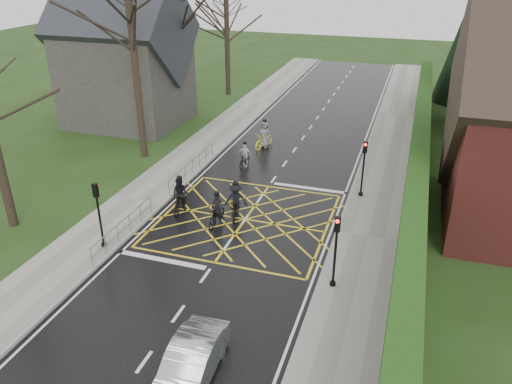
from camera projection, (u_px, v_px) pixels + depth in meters
The scene contains 22 objects.
ground at pixel (245, 219), 24.69m from camera, with size 120.00×120.00×0.00m, color #1E3110.
road at pixel (245, 219), 24.69m from camera, with size 9.00×80.00×0.01m, color black.
sidewalk_right at pixel (368, 238), 22.99m from camera, with size 3.00×80.00×0.15m, color gray.
sidewalk_left at pixel (138, 201), 26.33m from camera, with size 3.00×80.00×0.15m, color gray.
stone_wall at pixel (413, 185), 27.51m from camera, with size 0.50×38.00×0.70m, color slate.
hedge at pixel (418, 155), 26.75m from camera, with size 0.90×38.00×2.80m, color black.
conifer at pixel (468, 43), 41.74m from camera, with size 4.60×4.60×10.00m.
church at pixel (124, 57), 36.57m from camera, with size 8.80×7.80×11.00m.
tree_near at pixel (131, 29), 28.87m from camera, with size 9.24×9.24×11.44m.
tree_mid at pixel (176, 2), 35.67m from camera, with size 10.08×10.08×12.48m.
tree_far at pixel (226, 12), 42.95m from camera, with size 8.40×8.40×10.40m.
railing_south at pixel (123, 225), 22.66m from camera, with size 0.05×5.04×1.03m.
railing_north at pixel (192, 164), 29.06m from camera, with size 0.05×6.04×1.03m.
traffic_light_ne at pixel (363, 169), 26.13m from camera, with size 0.24×0.31×3.21m.
traffic_light_se at pixel (335, 253), 18.95m from camera, with size 0.24×0.31×3.21m.
traffic_light_sw at pixel (100, 216), 21.54m from camera, with size 0.24×0.31×3.21m.
cyclist_rear at pixel (217, 214), 24.05m from camera, with size 0.67×1.81×1.74m.
cyclist_back at pixel (180, 198), 25.17m from camera, with size 0.96×2.02×1.97m.
cyclist_mid at pixel (236, 204), 24.70m from camera, with size 1.27×2.08×1.92m.
cyclist_front at pixel (245, 158), 30.45m from camera, with size 0.88×1.63×1.62m.
cyclist_lead at pixel (264, 138), 33.40m from camera, with size 1.20×2.14×1.97m.
car at pixel (190, 365), 15.19m from camera, with size 1.36×3.90×1.29m, color #B0B2B7.
Camera 1 is at (7.20, -20.38, 12.03)m, focal length 35.00 mm.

